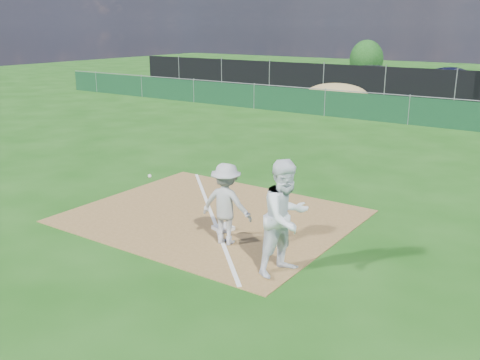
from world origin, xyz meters
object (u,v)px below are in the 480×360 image
play_at_first (226,204)px  tree_left (366,59)px  first_base (223,228)px  car_left (377,75)px  car_mid (456,81)px  runner (286,217)px

play_at_first → tree_left: bearing=107.3°
first_base → car_left: car_left is taller
first_base → car_mid: car_mid is taller
play_at_first → car_mid: (-2.09, 27.05, -0.04)m
tree_left → runner: bearing=-70.4°
first_base → play_at_first: bearing=-48.5°
runner → first_base: bearing=80.4°
runner → car_left: size_ratio=0.46×
runner → car_mid: size_ratio=0.43×
play_at_first → car_mid: 27.13m
runner → tree_left: (-11.60, 32.56, 0.53)m
runner → car_mid: bearing=23.4°
tree_left → car_mid: bearing=-32.6°
play_at_first → car_left: 29.50m
first_base → car_left: (-7.27, 27.93, 0.72)m
first_base → tree_left: 33.02m
first_base → car_left: size_ratio=0.08×
first_base → car_mid: bearing=93.5°
car_left → play_at_first: bearing=-152.0°
play_at_first → runner: 1.67m
first_base → tree_left: tree_left is taller
first_base → car_left: bearing=104.6°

